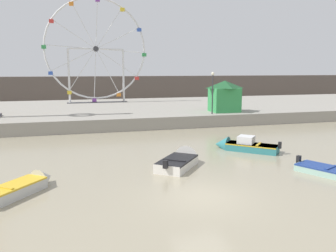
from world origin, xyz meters
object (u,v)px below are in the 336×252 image
carnival_booth_green_kiosk (225,96)px  motorboat_white_red_stripe (181,160)px  ferris_wheel_white_frame (96,50)px  promenade_lamp_near (213,87)px  motorboat_teal_painted (242,145)px  motorboat_pale_grey (23,186)px

carnival_booth_green_kiosk → motorboat_white_red_stripe: bearing=-121.4°
ferris_wheel_white_frame → motorboat_white_red_stripe: bearing=-84.7°
motorboat_white_red_stripe → ferris_wheel_white_frame: size_ratio=0.29×
ferris_wheel_white_frame → promenade_lamp_near: 19.14m
motorboat_white_red_stripe → carnival_booth_green_kiosk: carnival_booth_green_kiosk is taller
motorboat_teal_painted → ferris_wheel_white_frame: (-7.95, 26.39, 7.78)m
motorboat_pale_grey → motorboat_teal_painted: motorboat_teal_painted is taller
motorboat_pale_grey → carnival_booth_green_kiosk: size_ratio=1.18×
motorboat_white_red_stripe → ferris_wheel_white_frame: (-2.69, 28.87, 7.83)m
motorboat_pale_grey → motorboat_teal_painted: (13.74, 4.97, 0.05)m
promenade_lamp_near → carnival_booth_green_kiosk: bearing=35.7°
ferris_wheel_white_frame → carnival_booth_green_kiosk: (12.19, -14.21, -5.23)m
motorboat_pale_grey → carnival_booth_green_kiosk: 24.98m
motorboat_white_red_stripe → promenade_lamp_near: 15.64m
motorboat_teal_painted → ferris_wheel_white_frame: size_ratio=0.30×
motorboat_teal_painted → promenade_lamp_near: promenade_lamp_near is taller
motorboat_pale_grey → ferris_wheel_white_frame: 32.84m
ferris_wheel_white_frame → promenade_lamp_near: (10.20, -15.64, -4.23)m
promenade_lamp_near → motorboat_teal_painted: bearing=-101.8°
motorboat_pale_grey → ferris_wheel_white_frame: size_ratio=0.28×
ferris_wheel_white_frame → carnival_booth_green_kiosk: 19.44m
motorboat_pale_grey → motorboat_teal_painted: bearing=-31.9°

